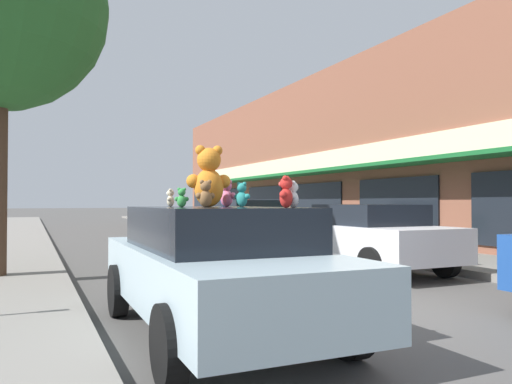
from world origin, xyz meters
name	(u,v)px	position (x,y,z in m)	size (l,w,h in m)	color
ground_plane	(364,309)	(0.00, 0.00, 0.00)	(260.00, 260.00, 0.00)	#514F4C
storefront_row	(433,161)	(13.46, 12.57, 3.61)	(14.54, 36.38, 7.23)	brown
plush_art_car	(216,265)	(-2.45, -0.41, 0.82)	(2.07, 4.66, 1.52)	#ADC6D1
teddy_bear_giant	(209,177)	(-2.46, -0.18, 1.89)	(0.58, 0.37, 0.77)	orange
teddy_bear_cream	(170,198)	(-2.79, 0.42, 1.63)	(0.14, 0.18, 0.24)	beige
teddy_bear_pink	(227,194)	(-2.16, -0.01, 1.69)	(0.22, 0.25, 0.35)	pink
teddy_bear_blue	(225,197)	(-1.97, 0.55, 1.65)	(0.18, 0.19, 0.27)	blue
teddy_bear_red	(286,192)	(-2.06, -1.47, 1.68)	(0.22, 0.23, 0.34)	red
teddy_bear_brown	(205,194)	(-2.60, -0.47, 1.68)	(0.24, 0.15, 0.32)	olive
teddy_bear_white	(293,195)	(-1.93, -1.39, 1.66)	(0.16, 0.22, 0.29)	white
teddy_bear_teal	(242,195)	(-2.08, -0.32, 1.67)	(0.19, 0.23, 0.31)	teal
teddy_bear_green	(182,198)	(-2.87, -0.39, 1.63)	(0.18, 0.12, 0.23)	green
parked_car_far_center	(369,236)	(2.49, 3.16, 0.82)	(2.09, 4.30, 1.52)	silver
parked_car_far_right	(245,222)	(2.49, 10.33, 0.88)	(2.12, 4.38, 1.65)	#336B3D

